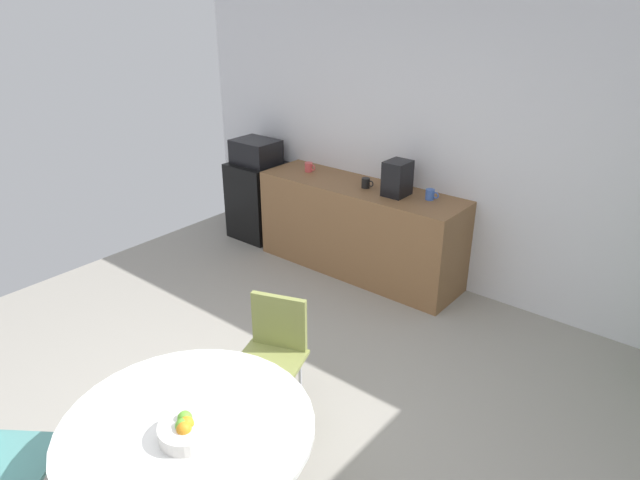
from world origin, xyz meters
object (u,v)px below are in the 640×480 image
chair_olive (274,344)px  fruit_bowl (187,429)px  mini_fridge (258,200)px  round_table (189,443)px  microwave (256,152)px  mug_red (430,195)px  mug_white (366,183)px  mug_green (309,167)px  coffee_maker (397,178)px

chair_olive → fruit_bowl: fruit_bowl is taller
mini_fridge → round_table: (2.53, -3.01, 0.19)m
fruit_bowl → microwave: bearing=130.4°
round_table → mug_red: mug_red is taller
mini_fridge → fruit_bowl: size_ratio=3.15×
fruit_bowl → mug_white: mug_white is taller
round_table → mug_white: 3.19m
mini_fridge → mug_green: size_ratio=6.67×
round_table → chair_olive: size_ratio=1.49×
mug_white → mug_red: same height
round_table → chair_olive: bearing=110.1°
mini_fridge → chair_olive: mini_fridge is taller
chair_olive → coffee_maker: bearing=100.3°
microwave → coffee_maker: (1.81, 0.00, 0.07)m
chair_olive → coffee_maker: coffee_maker is taller
mug_white → coffee_maker: coffee_maker is taller
chair_olive → mug_red: (-0.07, 2.12, 0.43)m
mini_fridge → mug_red: (2.11, 0.09, 0.52)m
round_table → fruit_bowl: fruit_bowl is taller
fruit_bowl → coffee_maker: coffee_maker is taller
mini_fridge → chair_olive: bearing=-43.1°
mug_red → chair_olive: bearing=-88.1°
mini_fridge → mug_white: (1.48, -0.01, 0.52)m
mug_white → mug_green: bearing=176.3°
microwave → round_table: (2.53, -3.01, -0.37)m
microwave → coffee_maker: 1.81m
mug_red → coffee_maker: bearing=-163.9°
microwave → chair_olive: 3.02m
mug_red → coffee_maker: 0.33m
microwave → round_table: bearing=-49.9°
round_table → mug_red: size_ratio=9.56×
mini_fridge → coffee_maker: coffee_maker is taller
mini_fridge → microwave: bearing=0.0°
mini_fridge → coffee_maker: 1.92m
round_table → fruit_bowl: (0.07, -0.04, 0.16)m
coffee_maker → fruit_bowl: bearing=-75.5°
mug_green → coffee_maker: 1.09m
microwave → mug_green: 0.73m
mini_fridge → chair_olive: (2.18, -2.04, 0.09)m
microwave → coffee_maker: coffee_maker is taller
fruit_bowl → coffee_maker: size_ratio=0.85×
round_table → mug_red: 3.14m
coffee_maker → mug_red: bearing=16.1°
microwave → mini_fridge: bearing=0.0°
mini_fridge → round_table: size_ratio=0.70×
round_table → coffee_maker: 3.12m
fruit_bowl → mug_red: bearing=98.9°
round_table → mug_green: mug_green is taller
mug_green → fruit_bowl: bearing=-58.8°
microwave → mug_red: (2.11, 0.09, -0.04)m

